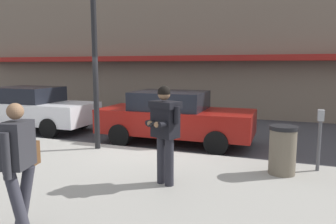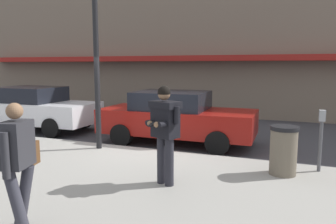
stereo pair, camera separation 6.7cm
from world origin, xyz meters
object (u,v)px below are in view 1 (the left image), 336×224
(street_lamp_post, at_px, (94,31))
(parking_meter, at_px, (320,131))
(parked_sedan_near, at_px, (32,108))
(trash_bin, at_px, (283,150))
(man_texting_on_phone, at_px, (165,125))
(pedestrian_with_bag, at_px, (19,159))
(parked_sedan_mid, at_px, (174,117))

(street_lamp_post, xyz_separation_m, parking_meter, (5.27, 0.05, -2.17))
(parked_sedan_near, xyz_separation_m, street_lamp_post, (3.89, -1.86, 2.35))
(parking_meter, xyz_separation_m, trash_bin, (-0.69, -0.48, -0.34))
(man_texting_on_phone, xyz_separation_m, trash_bin, (1.98, 1.38, -0.62))
(street_lamp_post, distance_m, trash_bin, 5.24)
(street_lamp_post, xyz_separation_m, trash_bin, (4.59, -0.43, -2.51))
(parked_sedan_near, bearing_deg, man_texting_on_phone, -29.39)
(man_texting_on_phone, height_order, pedestrian_with_bag, man_texting_on_phone)
(parked_sedan_mid, relative_size, man_texting_on_phone, 2.51)
(man_texting_on_phone, bearing_deg, parked_sedan_mid, 107.23)
(parked_sedan_near, height_order, parked_sedan_mid, same)
(street_lamp_post, bearing_deg, parking_meter, 0.54)
(parked_sedan_mid, height_order, parking_meter, parked_sedan_mid)
(parked_sedan_near, relative_size, parking_meter, 3.56)
(street_lamp_post, bearing_deg, pedestrian_with_bag, -70.07)
(parked_sedan_near, distance_m, pedestrian_with_bag, 7.96)
(parking_meter, relative_size, trash_bin, 1.30)
(street_lamp_post, distance_m, parking_meter, 5.70)
(man_texting_on_phone, bearing_deg, parked_sedan_near, 150.61)
(parked_sedan_mid, bearing_deg, man_texting_on_phone, -72.77)
(parking_meter, bearing_deg, trash_bin, -145.19)
(pedestrian_with_bag, xyz_separation_m, parking_meter, (3.81, 4.07, -0.14))
(parked_sedan_near, relative_size, parked_sedan_mid, 1.00)
(parking_meter, bearing_deg, parked_sedan_mid, 155.15)
(pedestrian_with_bag, xyz_separation_m, street_lamp_post, (-1.46, 4.02, 2.03))
(parked_sedan_mid, relative_size, parking_meter, 3.57)
(parked_sedan_near, bearing_deg, parked_sedan_mid, -0.56)
(parked_sedan_near, relative_size, pedestrian_with_bag, 2.66)
(pedestrian_with_bag, relative_size, parking_meter, 1.34)
(parked_sedan_mid, distance_m, parking_meter, 4.18)
(trash_bin, bearing_deg, parked_sedan_near, 164.93)
(parked_sedan_near, height_order, street_lamp_post, street_lamp_post)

